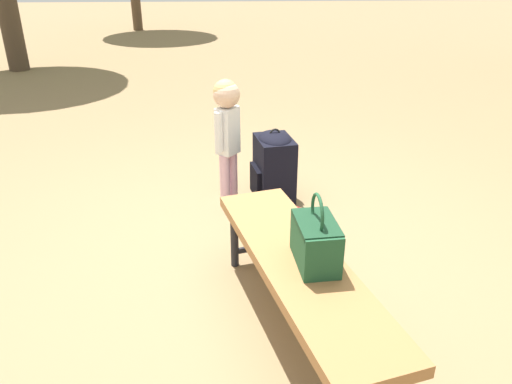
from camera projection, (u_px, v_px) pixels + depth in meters
name	position (u px, v px, depth m)	size (l,w,h in m)	color
ground_plane	(261.00, 254.00, 3.30)	(40.00, 40.00, 0.00)	#8C704C
park_bench	(300.00, 269.00, 2.45)	(1.65, 0.79, 0.45)	#9E6B3D
handbag	(316.00, 240.00, 2.35)	(0.33, 0.21, 0.37)	#1E4C2D
child_standing	(227.00, 123.00, 3.72)	(0.22, 0.20, 0.99)	#E5B2C6
backpack_large	(274.00, 166.00, 3.89)	(0.40, 0.36, 0.61)	black
backpack_small	(290.00, 225.00, 3.35)	(0.22, 0.21, 0.29)	maroon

